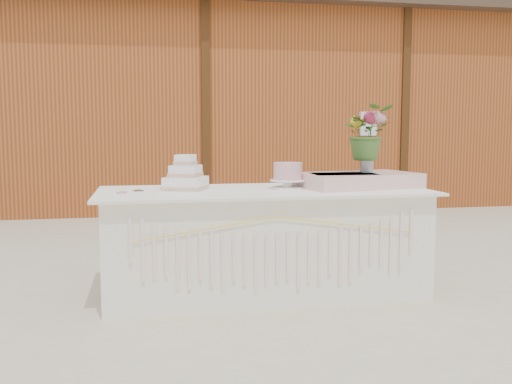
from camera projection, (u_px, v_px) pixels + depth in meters
ground at (264, 292)px, 4.26m from camera, size 80.00×80.00×0.00m
barn at (193, 103)px, 9.92m from camera, size 12.60×4.60×3.30m
cake_table at (264, 241)px, 4.21m from camera, size 2.40×1.00×0.77m
wedding_cake at (186, 178)px, 4.16m from camera, size 0.37×0.37×0.26m
pink_cake_stand at (288, 174)px, 4.23m from camera, size 0.27×0.27×0.19m
satin_runner at (358, 180)px, 4.32m from camera, size 0.96×0.68×0.11m
flower_vase at (367, 163)px, 4.37m from camera, size 0.10×0.10×0.14m
bouquet at (367, 126)px, 4.34m from camera, size 0.39×0.34×0.42m
loose_flowers at (130, 191)px, 4.00m from camera, size 0.18×0.37×0.02m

